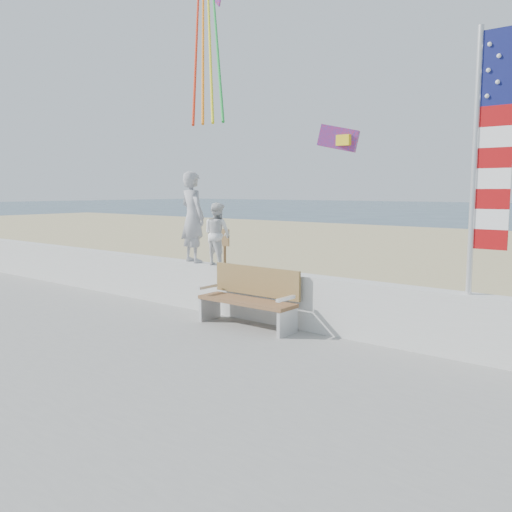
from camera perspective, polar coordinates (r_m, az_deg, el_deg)
The scene contains 10 objects.
ground at distance 8.47m, azimuth -8.84°, elevation -10.16°, with size 220.00×220.00×0.00m, color #294052.
sand at distance 15.83m, azimuth 15.95°, elevation -2.19°, with size 90.00×40.00×0.08m, color tan.
seawall at distance 9.74m, azimuth -0.18°, elevation -4.01°, with size 30.00×0.35×0.90m, color silver.
adult at distance 10.60m, azimuth -6.67°, elevation 4.08°, with size 0.64×0.42×1.76m, color #A2A2A8.
child at distance 10.17m, azimuth -4.09°, elevation 2.33°, with size 0.57×0.44×1.17m, color white.
bench at distance 9.21m, azimuth -0.64°, elevation -4.27°, with size 1.80×0.57×1.00m.
flag at distance 7.76m, azimuth 22.99°, elevation 10.19°, with size 0.50×0.08×3.50m.
parafoil_kite at distance 11.31m, azimuth 8.78°, elevation 12.11°, with size 0.87×0.48×0.58m.
big_kite at distance 13.96m, azimuth -4.99°, elevation 22.70°, with size 3.80×3.43×4.78m.
sign at distance 13.30m, azimuth -3.34°, elevation 0.30°, with size 0.32×0.07×1.46m.
Camera 1 is at (6.00, -5.44, 2.48)m, focal length 38.00 mm.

